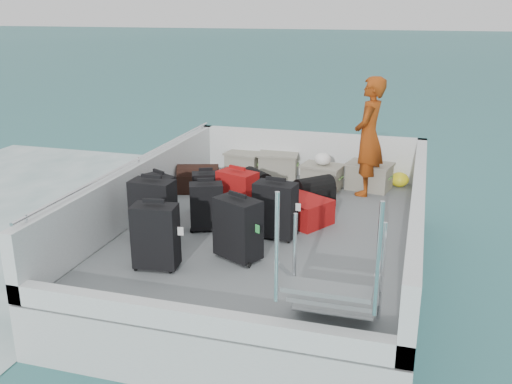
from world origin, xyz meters
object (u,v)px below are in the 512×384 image
suitcase_6 (238,229)px  passenger (369,137)px  suitcase_4 (206,207)px  suitcase_5 (238,197)px  crate_1 (278,166)px  suitcase_8 (298,209)px  crate_3 (369,177)px  suitcase_2 (206,192)px  crate_2 (322,178)px  suitcase_0 (153,212)px  suitcase_7 (275,211)px  suitcase_3 (156,237)px  suitcase_1 (160,199)px  crate_0 (244,164)px

suitcase_6 → passenger: (1.08, 2.66, 0.51)m
suitcase_4 → suitcase_5: size_ratio=0.90×
suitcase_4 → crate_1: bearing=60.3°
suitcase_8 → crate_3: size_ratio=1.31×
suitcase_2 → suitcase_6: bearing=-80.2°
suitcase_4 → suitcase_2: bearing=87.8°
crate_1 → crate_2: 0.89m
suitcase_0 → suitcase_7: 1.40m
suitcase_3 → suitcase_4: 1.16m
suitcase_0 → suitcase_1: size_ratio=1.22×
suitcase_0 → suitcase_1: bearing=110.5°
suitcase_7 → suitcase_2: bearing=157.3°
suitcase_2 → suitcase_7: 1.27m
crate_1 → crate_3: crate_3 is taller
suitcase_5 → suitcase_0: bearing=-107.6°
suitcase_1 → suitcase_2: bearing=82.0°
crate_1 → passenger: passenger is taller
suitcase_2 → suitcase_6: suitcase_6 is taller
suitcase_3 → crate_1: suitcase_3 is taller
suitcase_7 → crate_0: (-1.16, 2.46, -0.17)m
suitcase_4 → suitcase_5: bearing=30.9°
crate_0 → suitcase_4: bearing=-83.1°
suitcase_0 → suitcase_5: bearing=53.9°
suitcase_5 → suitcase_8: 0.78m
suitcase_0 → suitcase_5: suitcase_0 is taller
suitcase_8 → suitcase_6: bearing=-166.2°
suitcase_8 → suitcase_4: bearing=151.2°
crate_0 → passenger: passenger is taller
suitcase_3 → suitcase_5: 1.58m
passenger → crate_1: bearing=-98.7°
suitcase_3 → suitcase_5: suitcase_3 is taller
suitcase_5 → crate_3: (1.46, 1.83, -0.14)m
suitcase_0 → suitcase_5: 1.16m
suitcase_2 → suitcase_8: bearing=-24.6°
suitcase_1 → crate_1: bearing=97.6°
suitcase_2 → suitcase_7: (1.10, -0.62, 0.07)m
suitcase_1 → suitcase_7: suitcase_7 is taller
suitcase_3 → suitcase_8: size_ratio=0.87×
suitcase_0 → suitcase_1: (-0.22, 0.63, -0.07)m
suitcase_4 → suitcase_8: suitcase_4 is taller
suitcase_0 → suitcase_1: 0.67m
suitcase_8 → suitcase_5: bearing=137.4°
suitcase_6 → crate_1: suitcase_6 is taller
passenger → suitcase_2: bearing=-45.2°
crate_0 → passenger: (2.01, -0.49, 0.68)m
suitcase_1 → suitcase_3: size_ratio=0.89×
suitcase_6 → crate_2: suitcase_6 is taller
suitcase_0 → crate_2: size_ratio=1.35×
suitcase_6 → crate_0: bearing=133.4°
suitcase_6 → crate_0: size_ratio=1.26×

